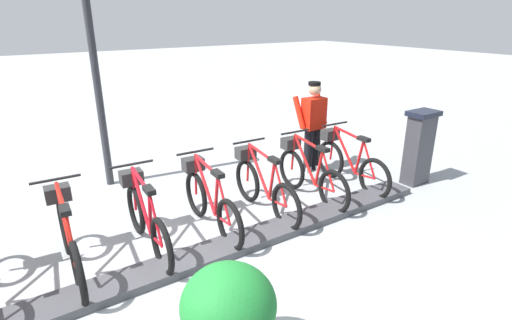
{
  "coord_description": "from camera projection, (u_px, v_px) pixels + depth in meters",
  "views": [
    {
      "loc": [
        -3.77,
        1.5,
        2.78
      ],
      "look_at": [
        0.5,
        -1.36,
        0.9
      ],
      "focal_mm": 28.08,
      "sensor_mm": 36.0,
      "label": 1
    }
  ],
  "objects": [
    {
      "name": "bike_docked_5",
      "position": [
        68.0,
        238.0,
        4.46
      ],
      "size": [
        1.72,
        0.54,
        1.02
      ],
      "color": "black",
      "rests_on": "ground"
    },
    {
      "name": "payment_kiosk",
      "position": [
        419.0,
        146.0,
        6.78
      ],
      "size": [
        0.36,
        0.52,
        1.28
      ],
      "color": "#38383D",
      "rests_on": "ground"
    },
    {
      "name": "worker_near_rack",
      "position": [
        313.0,
        124.0,
        7.26
      ],
      "size": [
        0.46,
        0.62,
        1.66
      ],
      "color": "white",
      "rests_on": "ground"
    },
    {
      "name": "bike_docked_3",
      "position": [
        209.0,
        200.0,
        5.38
      ],
      "size": [
        1.72,
        0.54,
        1.02
      ],
      "color": "black",
      "rests_on": "ground"
    },
    {
      "name": "lamp_post",
      "position": [
        91.0,
        36.0,
        6.12
      ],
      "size": [
        0.32,
        0.32,
        3.73
      ],
      "color": "#2D2D33",
      "rests_on": "ground"
    },
    {
      "name": "ground_plane",
      "position": [
        183.0,
        266.0,
        4.68
      ],
      "size": [
        60.0,
        60.0,
        0.0
      ],
      "primitive_type": "plane",
      "color": "#A0A6A7"
    },
    {
      "name": "bike_docked_1",
      "position": [
        309.0,
        173.0,
        6.3
      ],
      "size": [
        1.72,
        0.54,
        1.02
      ],
      "color": "black",
      "rests_on": "ground"
    },
    {
      "name": "planter_bush",
      "position": [
        229.0,
        316.0,
        3.15
      ],
      "size": [
        0.76,
        0.76,
        0.97
      ],
      "color": "#59544C",
      "rests_on": "ground"
    },
    {
      "name": "dock_rail_base",
      "position": [
        183.0,
        263.0,
        4.67
      ],
      "size": [
        0.44,
        7.84,
        0.1
      ],
      "primitive_type": "cube",
      "color": "#47474C",
      "rests_on": "ground"
    },
    {
      "name": "bike_docked_4",
      "position": [
        145.0,
        217.0,
        4.92
      ],
      "size": [
        1.72,
        0.54,
        1.02
      ],
      "color": "black",
      "rests_on": "ground"
    },
    {
      "name": "bike_docked_2",
      "position": [
        263.0,
        185.0,
        5.84
      ],
      "size": [
        1.72,
        0.54,
        1.02
      ],
      "color": "black",
      "rests_on": "ground"
    },
    {
      "name": "bike_docked_0",
      "position": [
        348.0,
        162.0,
        6.76
      ],
      "size": [
        1.72,
        0.54,
        1.02
      ],
      "color": "black",
      "rests_on": "ground"
    }
  ]
}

